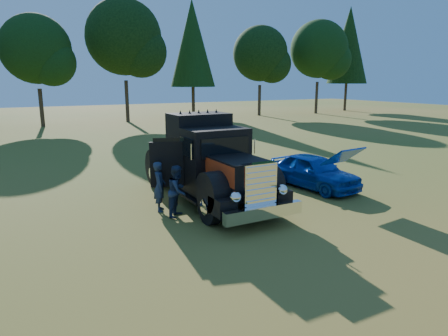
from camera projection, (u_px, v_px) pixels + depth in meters
ground at (254, 209)px, 13.14m from camera, size 120.00×120.00×0.00m
treeline at (55, 37)px, 33.81m from camera, size 72.10×24.04×13.84m
diamond_t_truck at (210, 165)px, 13.76m from camera, size 3.34×7.16×3.00m
hotrod_coupe at (314, 171)px, 15.60m from camera, size 1.99×4.25×1.89m
spectator_near at (160, 186)px, 12.80m from camera, size 0.55×0.68×1.62m
spectator_far at (178, 191)px, 12.30m from camera, size 0.98×0.99×1.61m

